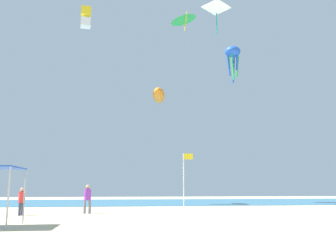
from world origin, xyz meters
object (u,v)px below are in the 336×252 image
object	(u,v)px
person_near_tent	(88,197)
kite_box_yellow	(86,17)
kite_octopus_blue	(233,54)
banner_flag	(185,178)
kite_diamond_white	(216,9)
kite_inflatable_orange	(159,95)
kite_delta_green	(183,18)
person_leftmost	(22,199)

from	to	relation	value
person_near_tent	kite_box_yellow	bearing A→B (deg)	-74.93
kite_octopus_blue	banner_flag	bearing A→B (deg)	-64.65
person_near_tent	kite_diamond_white	world-z (taller)	kite_diamond_white
kite_octopus_blue	kite_inflatable_orange	size ratio (longest dim) A/B	0.84
banner_flag	kite_delta_green	size ratio (longest dim) A/B	1.02
kite_box_yellow	kite_diamond_white	size ratio (longest dim) A/B	0.90
kite_delta_green	kite_octopus_blue	bearing A→B (deg)	-148.74
kite_box_yellow	kite_inflatable_orange	size ratio (longest dim) A/B	0.49
banner_flag	kite_delta_green	distance (m)	31.21
kite_delta_green	kite_diamond_white	distance (m)	16.20
kite_delta_green	person_leftmost	bearing A→B (deg)	140.61
person_leftmost	kite_diamond_white	bearing A→B (deg)	126.71
person_near_tent	person_leftmost	xyz separation A→B (m)	(-3.90, -1.27, -0.12)
person_leftmost	banner_flag	xyz separation A→B (m)	(9.81, -2.58, 1.24)
person_near_tent	kite_inflatable_orange	distance (m)	19.12
person_near_tent	kite_diamond_white	xyz separation A→B (m)	(10.24, 3.60, 16.13)
kite_box_yellow	kite_inflatable_orange	xyz separation A→B (m)	(8.49, -0.81, -9.27)
kite_delta_green	kite_box_yellow	distance (m)	12.77
person_leftmost	kite_box_yellow	xyz separation A→B (m)	(1.77, 16.42, 20.30)
person_leftmost	banner_flag	bearing A→B (deg)	92.98
kite_delta_green	kite_octopus_blue	size ratio (longest dim) A/B	0.90
person_near_tent	person_leftmost	size ratio (longest dim) A/B	1.12
person_leftmost	kite_box_yellow	bearing A→B (deg)	-168.47
banner_flag	kite_diamond_white	bearing A→B (deg)	59.84
kite_delta_green	kite_octopus_blue	distance (m)	10.50
person_near_tent	banner_flag	xyz separation A→B (m)	(5.91, -3.84, 1.12)
kite_box_yellow	kite_inflatable_orange	distance (m)	12.60
banner_flag	kite_inflatable_orange	bearing A→B (deg)	88.56
person_near_tent	kite_octopus_blue	xyz separation A→B (m)	(14.48, 12.17, 15.48)
person_leftmost	kite_inflatable_orange	xyz separation A→B (m)	(10.27, 15.61, 11.03)
kite_inflatable_orange	person_near_tent	bearing A→B (deg)	-15.10
kite_delta_green	kite_octopus_blue	world-z (taller)	kite_delta_green
banner_flag	kite_octopus_blue	xyz separation A→B (m)	(8.57, 16.01, 14.35)
kite_delta_green	kite_diamond_white	size ratio (longest dim) A/B	1.37
kite_diamond_white	kite_octopus_blue	size ratio (longest dim) A/B	0.65
kite_delta_green	kite_diamond_white	bearing A→B (deg)	176.73
kite_diamond_white	kite_inflatable_orange	bearing A→B (deg)	-14.79
person_leftmost	kite_octopus_blue	distance (m)	27.59
kite_box_yellow	kite_inflatable_orange	world-z (taller)	kite_box_yellow
banner_flag	kite_delta_green	bearing A→B (deg)	79.68
kite_inflatable_orange	kite_delta_green	bearing A→B (deg)	147.71
person_leftmost	kite_diamond_white	xyz separation A→B (m)	(14.14, 4.87, 16.24)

